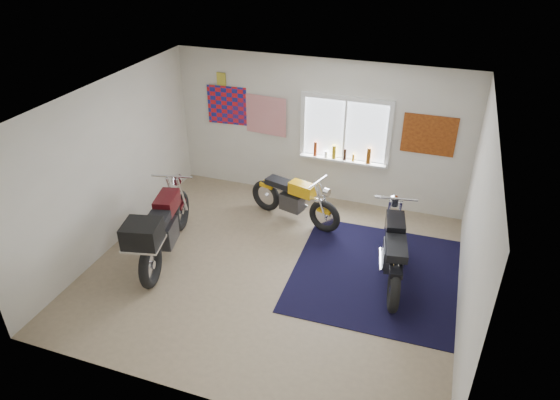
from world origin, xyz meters
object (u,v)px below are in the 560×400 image
(navy_rug, at_px, (376,274))
(maroon_tourer, at_px, (161,229))
(black_chrome_bike, at_px, (393,251))
(yellow_triumph, at_px, (294,200))

(navy_rug, xyz_separation_m, maroon_tourer, (-3.26, -0.75, 0.59))
(black_chrome_bike, height_order, maroon_tourer, maroon_tourer)
(navy_rug, xyz_separation_m, black_chrome_bike, (0.20, 0.03, 0.47))
(navy_rug, relative_size, black_chrome_bike, 1.24)
(navy_rug, height_order, yellow_triumph, yellow_triumph)
(black_chrome_bike, bearing_deg, navy_rug, 88.12)
(yellow_triumph, relative_size, maroon_tourer, 0.80)
(yellow_triumph, xyz_separation_m, maroon_tourer, (-1.57, -1.84, 0.19))
(navy_rug, relative_size, maroon_tourer, 1.15)
(black_chrome_bike, distance_m, maroon_tourer, 3.55)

